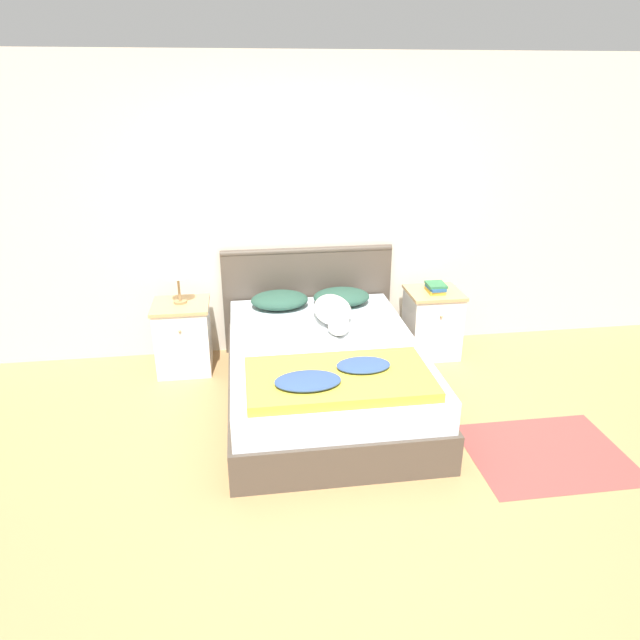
{
  "coord_description": "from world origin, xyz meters",
  "views": [
    {
      "loc": [
        -0.57,
        -2.78,
        2.31
      ],
      "look_at": [
        -0.0,
        1.23,
        0.62
      ],
      "focal_mm": 32.0,
      "sensor_mm": 36.0,
      "label": 1
    }
  ],
  "objects_px": {
    "pillow_left": "(280,300)",
    "dog": "(333,312)",
    "nightstand_right": "(432,322)",
    "nightstand_left": "(183,337)",
    "bed": "(324,374)",
    "pillow_right": "(341,297)",
    "book_stack": "(436,288)",
    "table_lamp": "(177,271)"
  },
  "relations": [
    {
      "from": "book_stack",
      "to": "nightstand_left",
      "type": "bearing_deg",
      "value": 179.39
    },
    {
      "from": "nightstand_left",
      "to": "nightstand_right",
      "type": "distance_m",
      "value": 2.2
    },
    {
      "from": "dog",
      "to": "pillow_left",
      "type": "bearing_deg",
      "value": 136.65
    },
    {
      "from": "bed",
      "to": "nightstand_left",
      "type": "distance_m",
      "value": 1.33
    },
    {
      "from": "pillow_left",
      "to": "book_stack",
      "type": "height_order",
      "value": "book_stack"
    },
    {
      "from": "bed",
      "to": "pillow_left",
      "type": "height_order",
      "value": "pillow_left"
    },
    {
      "from": "dog",
      "to": "book_stack",
      "type": "distance_m",
      "value": 1.02
    },
    {
      "from": "nightstand_right",
      "to": "pillow_left",
      "type": "relative_size",
      "value": 1.23
    },
    {
      "from": "pillow_right",
      "to": "dog",
      "type": "relative_size",
      "value": 0.64
    },
    {
      "from": "nightstand_left",
      "to": "bed",
      "type": "bearing_deg",
      "value": -34.22
    },
    {
      "from": "pillow_right",
      "to": "table_lamp",
      "type": "bearing_deg",
      "value": -179.98
    },
    {
      "from": "pillow_left",
      "to": "dog",
      "type": "distance_m",
      "value": 0.56
    },
    {
      "from": "nightstand_right",
      "to": "pillow_right",
      "type": "height_order",
      "value": "pillow_right"
    },
    {
      "from": "pillow_left",
      "to": "nightstand_right",
      "type": "bearing_deg",
      "value": -0.89
    },
    {
      "from": "pillow_right",
      "to": "pillow_left",
      "type": "bearing_deg",
      "value": 180.0
    },
    {
      "from": "bed",
      "to": "nightstand_right",
      "type": "distance_m",
      "value": 1.33
    },
    {
      "from": "pillow_right",
      "to": "book_stack",
      "type": "distance_m",
      "value": 0.83
    },
    {
      "from": "bed",
      "to": "nightstand_left",
      "type": "xyz_separation_m",
      "value": [
        -1.1,
        0.75,
        0.05
      ]
    },
    {
      "from": "nightstand_left",
      "to": "dog",
      "type": "xyz_separation_m",
      "value": [
        1.24,
        -0.36,
        0.3
      ]
    },
    {
      "from": "nightstand_right",
      "to": "book_stack",
      "type": "distance_m",
      "value": 0.34
    },
    {
      "from": "nightstand_left",
      "to": "pillow_right",
      "type": "xyz_separation_m",
      "value": [
        1.37,
        0.02,
        0.28
      ]
    },
    {
      "from": "nightstand_left",
      "to": "nightstand_right",
      "type": "xyz_separation_m",
      "value": [
        2.2,
        0.0,
        0.0
      ]
    },
    {
      "from": "bed",
      "to": "book_stack",
      "type": "height_order",
      "value": "book_stack"
    },
    {
      "from": "nightstand_right",
      "to": "bed",
      "type": "bearing_deg",
      "value": -145.78
    },
    {
      "from": "book_stack",
      "to": "table_lamp",
      "type": "height_order",
      "value": "table_lamp"
    },
    {
      "from": "pillow_right",
      "to": "table_lamp",
      "type": "relative_size",
      "value": 1.39
    },
    {
      "from": "pillow_left",
      "to": "dog",
      "type": "xyz_separation_m",
      "value": [
        0.41,
        -0.38,
        0.02
      ]
    },
    {
      "from": "bed",
      "to": "table_lamp",
      "type": "bearing_deg",
      "value": 145.04
    },
    {
      "from": "pillow_left",
      "to": "book_stack",
      "type": "bearing_deg",
      "value": -1.88
    },
    {
      "from": "nightstand_left",
      "to": "pillow_left",
      "type": "distance_m",
      "value": 0.88
    },
    {
      "from": "bed",
      "to": "pillow_left",
      "type": "relative_size",
      "value": 4.11
    },
    {
      "from": "nightstand_left",
      "to": "nightstand_right",
      "type": "relative_size",
      "value": 1.0
    },
    {
      "from": "pillow_right",
      "to": "table_lamp",
      "type": "xyz_separation_m",
      "value": [
        -1.37,
        -0.0,
        0.29
      ]
    },
    {
      "from": "nightstand_left",
      "to": "pillow_left",
      "type": "relative_size",
      "value": 1.23
    },
    {
      "from": "pillow_right",
      "to": "book_stack",
      "type": "xyz_separation_m",
      "value": [
        0.83,
        -0.04,
        0.06
      ]
    },
    {
      "from": "pillow_right",
      "to": "book_stack",
      "type": "height_order",
      "value": "book_stack"
    },
    {
      "from": "dog",
      "to": "table_lamp",
      "type": "xyz_separation_m",
      "value": [
        -1.24,
        0.38,
        0.27
      ]
    },
    {
      "from": "nightstand_left",
      "to": "book_stack",
      "type": "bearing_deg",
      "value": -0.61
    },
    {
      "from": "nightstand_left",
      "to": "table_lamp",
      "type": "relative_size",
      "value": 1.71
    },
    {
      "from": "nightstand_left",
      "to": "pillow_right",
      "type": "distance_m",
      "value": 1.4
    },
    {
      "from": "pillow_left",
      "to": "bed",
      "type": "bearing_deg",
      "value": -70.71
    },
    {
      "from": "nightstand_right",
      "to": "pillow_left",
      "type": "height_order",
      "value": "pillow_left"
    }
  ]
}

